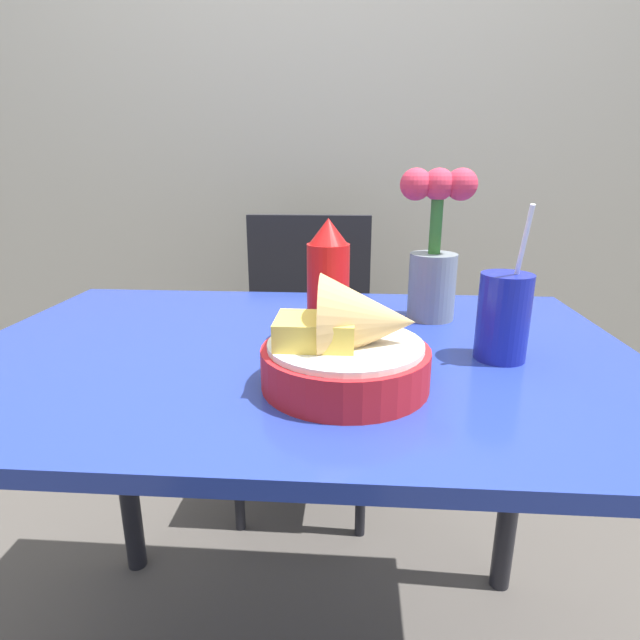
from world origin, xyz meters
TOP-DOWN VIEW (x-y plane):
  - wall_window at (0.00, 1.23)m, footprint 7.00×0.06m
  - dining_table at (0.00, 0.00)m, footprint 1.10×0.74m
  - chair_far_window at (-0.06, 0.75)m, footprint 0.40×0.40m
  - food_basket at (0.09, -0.15)m, footprint 0.23×0.23m
  - ketchup_bottle at (0.05, 0.03)m, footprint 0.07×0.07m
  - drink_cup at (0.32, -0.03)m, footprint 0.08×0.08m
  - flower_vase at (0.24, 0.18)m, footprint 0.14×0.09m

SIDE VIEW (x-z plane):
  - chair_far_window at x=-0.06m, z-range 0.09..0.99m
  - dining_table at x=0.00m, z-range 0.27..1.03m
  - food_basket at x=0.09m, z-range 0.74..0.90m
  - drink_cup at x=0.32m, z-range 0.71..0.95m
  - ketchup_bottle at x=0.05m, z-range 0.76..0.97m
  - flower_vase at x=0.24m, z-range 0.76..1.04m
  - wall_window at x=0.00m, z-range 0.00..2.60m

